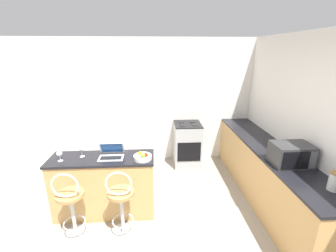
{
  "coord_description": "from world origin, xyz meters",
  "views": [
    {
      "loc": [
        0.15,
        -2.07,
        2.33
      ],
      "look_at": [
        0.4,
        1.86,
        1.02
      ],
      "focal_mm": 24.0,
      "sensor_mm": 36.0,
      "label": 1
    }
  ],
  "objects_px": {
    "storage_jar": "(334,181)",
    "wine_glass_tall": "(81,149)",
    "laptop": "(111,153)",
    "stove_range": "(187,144)",
    "bar_stool_near": "(71,208)",
    "microwave": "(291,154)",
    "fruit_bowl": "(143,157)",
    "bar_stool_far": "(121,206)",
    "wine_glass_short": "(59,154)"
  },
  "relations": [
    {
      "from": "microwave",
      "to": "fruit_bowl",
      "type": "relative_size",
      "value": 1.92
    },
    {
      "from": "stove_range",
      "to": "laptop",
      "type": "bearing_deg",
      "value": -132.04
    },
    {
      "from": "laptop",
      "to": "wine_glass_tall",
      "type": "relative_size",
      "value": 2.22
    },
    {
      "from": "laptop",
      "to": "storage_jar",
      "type": "xyz_separation_m",
      "value": [
        2.51,
        -0.96,
        0.06
      ]
    },
    {
      "from": "bar_stool_near",
      "to": "laptop",
      "type": "distance_m",
      "value": 0.84
    },
    {
      "from": "bar_stool_near",
      "to": "microwave",
      "type": "relative_size",
      "value": 2.07
    },
    {
      "from": "bar_stool_near",
      "to": "fruit_bowl",
      "type": "height_order",
      "value": "fruit_bowl"
    },
    {
      "from": "stove_range",
      "to": "microwave",
      "type": "bearing_deg",
      "value": -59.03
    },
    {
      "from": "bar_stool_far",
      "to": "fruit_bowl",
      "type": "relative_size",
      "value": 3.99
    },
    {
      "from": "bar_stool_far",
      "to": "stove_range",
      "type": "height_order",
      "value": "bar_stool_far"
    },
    {
      "from": "storage_jar",
      "to": "wine_glass_short",
      "type": "bearing_deg",
      "value": 164.72
    },
    {
      "from": "microwave",
      "to": "wine_glass_tall",
      "type": "height_order",
      "value": "microwave"
    },
    {
      "from": "bar_stool_near",
      "to": "bar_stool_far",
      "type": "distance_m",
      "value": 0.62
    },
    {
      "from": "bar_stool_near",
      "to": "fruit_bowl",
      "type": "xyz_separation_m",
      "value": [
        0.89,
        0.4,
        0.48
      ]
    },
    {
      "from": "bar_stool_near",
      "to": "storage_jar",
      "type": "distance_m",
      "value": 3.04
    },
    {
      "from": "stove_range",
      "to": "wine_glass_tall",
      "type": "distance_m",
      "value": 2.29
    },
    {
      "from": "microwave",
      "to": "wine_glass_tall",
      "type": "xyz_separation_m",
      "value": [
        -2.8,
        0.4,
        -0.03
      ]
    },
    {
      "from": "bar_stool_far",
      "to": "microwave",
      "type": "bearing_deg",
      "value": 3.47
    },
    {
      "from": "wine_glass_tall",
      "to": "laptop",
      "type": "bearing_deg",
      "value": -3.99
    },
    {
      "from": "laptop",
      "to": "stove_range",
      "type": "xyz_separation_m",
      "value": [
        1.29,
        1.44,
        -0.51
      ]
    },
    {
      "from": "storage_jar",
      "to": "bar_stool_far",
      "type": "bearing_deg",
      "value": 169.07
    },
    {
      "from": "bar_stool_near",
      "to": "wine_glass_short",
      "type": "relative_size",
      "value": 6.8
    },
    {
      "from": "laptop",
      "to": "fruit_bowl",
      "type": "xyz_separation_m",
      "value": [
        0.44,
        -0.11,
        -0.01
      ]
    },
    {
      "from": "wine_glass_tall",
      "to": "bar_stool_far",
      "type": "bearing_deg",
      "value": -42.23
    },
    {
      "from": "wine_glass_tall",
      "to": "fruit_bowl",
      "type": "distance_m",
      "value": 0.87
    },
    {
      "from": "wine_glass_tall",
      "to": "stove_range",
      "type": "bearing_deg",
      "value": 39.42
    },
    {
      "from": "bar_stool_far",
      "to": "fruit_bowl",
      "type": "bearing_deg",
      "value": 56.13
    },
    {
      "from": "bar_stool_far",
      "to": "storage_jar",
      "type": "height_order",
      "value": "storage_jar"
    },
    {
      "from": "bar_stool_near",
      "to": "storage_jar",
      "type": "height_order",
      "value": "storage_jar"
    },
    {
      "from": "microwave",
      "to": "stove_range",
      "type": "xyz_separation_m",
      "value": [
        -1.09,
        1.81,
        -0.6
      ]
    },
    {
      "from": "wine_glass_short",
      "to": "bar_stool_far",
      "type": "bearing_deg",
      "value": -26.3
    },
    {
      "from": "bar_stool_far",
      "to": "microwave",
      "type": "xyz_separation_m",
      "value": [
        2.21,
        0.13,
        0.59
      ]
    },
    {
      "from": "bar_stool_near",
      "to": "microwave",
      "type": "distance_m",
      "value": 2.89
    },
    {
      "from": "bar_stool_near",
      "to": "laptop",
      "type": "height_order",
      "value": "laptop"
    },
    {
      "from": "stove_range",
      "to": "bar_stool_far",
      "type": "bearing_deg",
      "value": -119.99
    },
    {
      "from": "stove_range",
      "to": "fruit_bowl",
      "type": "distance_m",
      "value": 1.83
    },
    {
      "from": "wine_glass_tall",
      "to": "wine_glass_short",
      "type": "relative_size",
      "value": 1.04
    },
    {
      "from": "laptop",
      "to": "stove_range",
      "type": "height_order",
      "value": "laptop"
    },
    {
      "from": "storage_jar",
      "to": "wine_glass_tall",
      "type": "xyz_separation_m",
      "value": [
        -2.92,
        0.99,
        0.0
      ]
    },
    {
      "from": "microwave",
      "to": "wine_glass_short",
      "type": "height_order",
      "value": "microwave"
    },
    {
      "from": "laptop",
      "to": "wine_glass_tall",
      "type": "xyz_separation_m",
      "value": [
        -0.42,
        0.03,
        0.06
      ]
    },
    {
      "from": "bar_stool_far",
      "to": "wine_glass_short",
      "type": "bearing_deg",
      "value": 153.7
    },
    {
      "from": "microwave",
      "to": "laptop",
      "type": "bearing_deg",
      "value": 171.1
    },
    {
      "from": "bar_stool_far",
      "to": "storage_jar",
      "type": "bearing_deg",
      "value": -10.93
    },
    {
      "from": "storage_jar",
      "to": "wine_glass_tall",
      "type": "bearing_deg",
      "value": 161.36
    },
    {
      "from": "bar_stool_far",
      "to": "wine_glass_short",
      "type": "xyz_separation_m",
      "value": [
        -0.85,
        0.42,
        0.55
      ]
    },
    {
      "from": "laptop",
      "to": "wine_glass_short",
      "type": "height_order",
      "value": "laptop"
    },
    {
      "from": "bar_stool_far",
      "to": "wine_glass_tall",
      "type": "distance_m",
      "value": 0.97
    },
    {
      "from": "bar_stool_far",
      "to": "bar_stool_near",
      "type": "bearing_deg",
      "value": 180.0
    },
    {
      "from": "storage_jar",
      "to": "laptop",
      "type": "bearing_deg",
      "value": 159.1
    }
  ]
}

